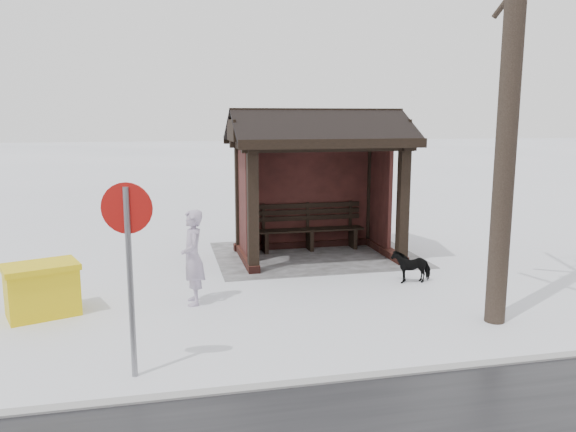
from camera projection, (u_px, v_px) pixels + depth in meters
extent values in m
plane|color=white|center=(317.00, 257.00, 11.83)|extent=(120.00, 120.00, 0.00)
cube|color=gray|center=(442.00, 369.00, 6.54)|extent=(120.00, 0.15, 0.06)
cube|color=#99999F|center=(315.00, 255.00, 12.02)|extent=(4.20, 3.20, 0.02)
cube|color=#371714|center=(307.00, 244.00, 12.68)|extent=(3.30, 0.22, 0.16)
cube|color=#371714|center=(384.00, 250.00, 12.14)|extent=(0.22, 2.10, 0.16)
cube|color=#371714|center=(247.00, 257.00, 11.50)|extent=(0.22, 2.10, 0.16)
cube|color=black|center=(403.00, 208.00, 11.08)|extent=(0.20, 0.20, 2.30)
cube|color=black|center=(253.00, 213.00, 10.45)|extent=(0.20, 0.20, 2.30)
cube|color=black|center=(370.00, 195.00, 12.82)|extent=(0.20, 0.20, 2.30)
cube|color=black|center=(240.00, 199.00, 12.18)|extent=(0.20, 0.20, 2.30)
cube|color=black|center=(307.00, 194.00, 12.48)|extent=(2.80, 0.08, 2.14)
cube|color=black|center=(380.00, 195.00, 12.24)|extent=(0.08, 1.17, 2.14)
cube|color=black|center=(244.00, 200.00, 11.60)|extent=(0.08, 1.17, 2.14)
cube|color=black|center=(331.00, 147.00, 10.56)|extent=(3.40, 0.20, 0.18)
cube|color=black|center=(307.00, 143.00, 12.29)|extent=(3.40, 0.20, 0.18)
cylinder|color=black|center=(515.00, 12.00, 7.37)|extent=(0.29, 0.29, 8.55)
imported|color=#A496B0|center=(193.00, 257.00, 8.76)|extent=(0.38, 0.56, 1.50)
imported|color=black|center=(411.00, 266.00, 10.04)|extent=(0.68, 0.31, 0.57)
cube|color=#DBBC0C|center=(42.00, 293.00, 8.30)|extent=(1.14, 0.95, 0.70)
cube|color=#DBBC0C|center=(40.00, 267.00, 8.23)|extent=(1.21, 1.02, 0.09)
cylinder|color=slate|center=(130.00, 284.00, 6.21)|extent=(0.07, 0.07, 2.17)
cylinder|color=#A90F0C|center=(127.00, 208.00, 6.08)|extent=(0.56, 0.17, 0.57)
cylinder|color=white|center=(127.00, 208.00, 6.10)|extent=(0.43, 0.14, 0.43)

